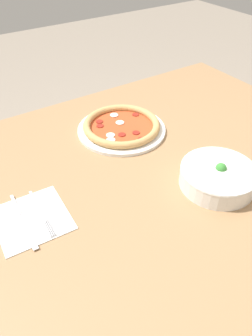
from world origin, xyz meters
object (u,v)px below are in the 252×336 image
object	(u,v)px
pizza	(121,127)
knife	(22,218)
fork	(41,212)
bowl	(218,176)

from	to	relation	value
pizza	knife	size ratio (longest dim) A/B	1.49
pizza	fork	xyz separation A→B (m)	(0.40, 0.22, -0.01)
bowl	pizza	bearing A→B (deg)	-79.02
bowl	knife	bearing A→B (deg)	-19.22
fork	knife	xyz separation A→B (m)	(0.05, -0.01, -0.00)
pizza	knife	xyz separation A→B (m)	(0.45, 0.22, -0.01)
bowl	knife	world-z (taller)	bowl
fork	knife	size ratio (longest dim) A/B	0.87
bowl	fork	size ratio (longest dim) A/B	1.19
knife	fork	bearing A→B (deg)	84.39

